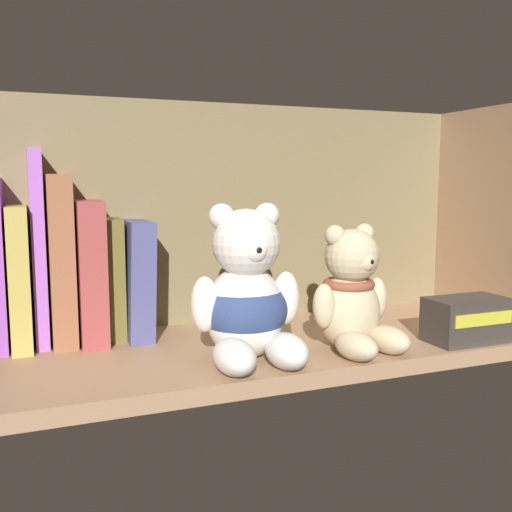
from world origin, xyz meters
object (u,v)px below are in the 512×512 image
(book_5, at_px, (89,269))
(book_7, at_px, (135,277))
(book_3, at_px, (38,248))
(book_2, at_px, (20,275))
(teddy_bear_larger, at_px, (247,299))
(book_6, at_px, (112,277))
(teddy_bear_smaller, at_px, (353,297))
(book_4, at_px, (60,259))
(small_product_box, at_px, (467,320))

(book_5, bearing_deg, book_7, 0.00)
(book_3, xyz_separation_m, book_7, (0.12, 0.00, -0.05))
(book_2, height_order, teddy_bear_larger, teddy_bear_larger)
(book_3, distance_m, book_6, 0.10)
(book_3, bearing_deg, book_2, 180.00)
(book_3, height_order, teddy_bear_larger, book_3)
(book_6, bearing_deg, teddy_bear_smaller, -33.88)
(book_6, bearing_deg, book_5, 180.00)
(book_2, distance_m, teddy_bear_larger, 0.30)
(book_2, bearing_deg, book_4, 0.00)
(book_3, distance_m, book_7, 0.13)
(book_3, height_order, book_4, book_3)
(book_2, relative_size, teddy_bear_smaller, 1.14)
(book_4, bearing_deg, book_3, 180.00)
(book_4, distance_m, teddy_bear_smaller, 0.38)
(book_2, bearing_deg, book_7, 0.00)
(book_5, distance_m, book_7, 0.06)
(book_5, relative_size, teddy_bear_larger, 1.00)
(book_3, height_order, small_product_box, book_3)
(book_6, bearing_deg, book_3, 180.00)
(book_5, height_order, small_product_box, book_5)
(teddy_bear_larger, xyz_separation_m, teddy_bear_smaller, (0.14, -0.01, -0.01))
(small_product_box, bearing_deg, book_5, 155.97)
(teddy_bear_smaller, distance_m, small_product_box, 0.16)
(book_2, height_order, book_7, book_2)
(book_3, xyz_separation_m, book_6, (0.09, 0.00, -0.04))
(book_5, bearing_deg, small_product_box, -24.03)
(book_4, distance_m, book_6, 0.07)
(book_2, distance_m, book_6, 0.11)
(teddy_bear_larger, distance_m, small_product_box, 0.30)
(book_3, height_order, book_7, book_3)
(book_4, height_order, teddy_bear_smaller, book_4)
(book_2, xyz_separation_m, book_6, (0.11, 0.00, -0.01))
(book_4, bearing_deg, book_2, 180.00)
(teddy_bear_larger, xyz_separation_m, small_product_box, (0.29, -0.03, -0.04))
(book_5, relative_size, book_7, 1.18)
(book_4, distance_m, book_5, 0.04)
(book_5, distance_m, teddy_bear_smaller, 0.34)
(book_6, distance_m, teddy_bear_smaller, 0.32)
(book_2, xyz_separation_m, teddy_bear_smaller, (0.38, -0.18, -0.02))
(book_6, height_order, small_product_box, book_6)
(book_3, height_order, teddy_bear_smaller, book_3)
(book_5, xyz_separation_m, book_7, (0.06, 0.00, -0.01))
(book_3, relative_size, book_7, 1.59)
(book_2, distance_m, book_5, 0.08)
(book_3, bearing_deg, book_5, 0.00)
(book_2, relative_size, book_5, 0.97)
(teddy_bear_smaller, bearing_deg, book_6, 146.12)
(book_2, bearing_deg, small_product_box, -20.59)
(teddy_bear_larger, bearing_deg, teddy_bear_smaller, -3.84)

